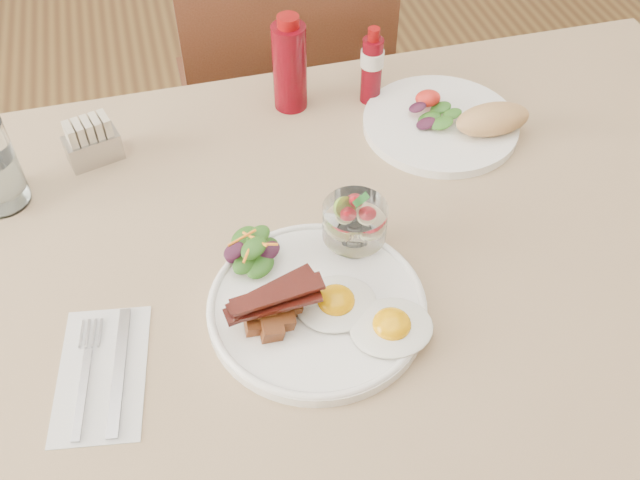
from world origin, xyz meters
TOP-DOWN VIEW (x-y plane):
  - table at (0.00, 0.00)m, footprint 1.33×0.88m
  - chair_far at (0.00, 0.66)m, footprint 0.42×0.42m
  - main_plate at (-0.12, -0.09)m, footprint 0.28×0.28m
  - fried_eggs at (-0.07, -0.13)m, footprint 0.17×0.16m
  - bacon_potato_pile at (-0.18, -0.11)m, footprint 0.12×0.07m
  - side_salad at (-0.18, -0.01)m, footprint 0.08×0.07m
  - fruit_cup at (-0.04, -0.01)m, footprint 0.09×0.09m
  - second_plate at (0.19, 0.21)m, footprint 0.26×0.25m
  - ketchup_bottle at (-0.05, 0.34)m, footprint 0.06×0.06m
  - hot_sauce_bottle at (0.08, 0.32)m, footprint 0.04×0.04m
  - sugar_caddy at (-0.38, 0.28)m, footprint 0.09×0.07m
  - napkin_cutlery at (-0.39, -0.12)m, footprint 0.13×0.20m

SIDE VIEW (x-z plane):
  - chair_far at x=0.00m, z-range 0.06..0.99m
  - table at x=0.00m, z-range 0.29..1.04m
  - napkin_cutlery at x=-0.39m, z-range 0.75..0.76m
  - main_plate at x=-0.12m, z-range 0.75..0.77m
  - second_plate at x=0.19m, z-range 0.74..0.80m
  - fried_eggs at x=-0.07m, z-range 0.76..0.79m
  - sugar_caddy at x=-0.38m, z-range 0.75..0.82m
  - side_salad at x=-0.18m, z-range 0.77..0.81m
  - bacon_potato_pile at x=-0.18m, z-range 0.77..0.82m
  - fruit_cup at x=-0.04m, z-range 0.77..0.86m
  - hot_sauce_bottle at x=0.08m, z-range 0.75..0.89m
  - ketchup_bottle at x=-0.05m, z-range 0.75..0.91m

